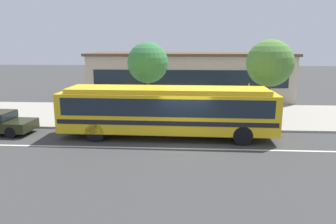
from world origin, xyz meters
TOP-DOWN VIEW (x-y plane):
  - ground_plane at (0.00, 0.00)m, footprint 120.00×120.00m
  - sidewalk_slab at (0.00, 6.51)m, footprint 60.00×8.00m
  - lane_stripe_center at (0.00, -0.80)m, footprint 56.00×0.16m
  - transit_bus at (-0.96, 1.16)m, footprint 11.61×2.77m
  - pedestrian_waiting_near_sign at (-5.54, 3.76)m, footprint 0.44×0.44m
  - pedestrian_walking_along_curb at (-0.54, 3.93)m, footprint 0.36×0.36m
  - pedestrian_standing_by_tree at (-1.91, 2.98)m, footprint 0.48×0.48m
  - bus_stop_sign at (3.71, 3.12)m, footprint 0.15×0.44m
  - street_tree_near_stop at (-2.47, 4.91)m, footprint 2.64×2.64m
  - street_tree_mid_block at (5.20, 4.60)m, footprint 2.92×2.92m
  - station_building at (0.27, 13.88)m, footprint 17.90×6.80m

SIDE VIEW (x-z plane):
  - ground_plane at x=0.00m, z-range 0.00..0.00m
  - lane_stripe_center at x=0.00m, z-range 0.00..0.01m
  - sidewalk_slab at x=0.00m, z-range 0.00..0.12m
  - pedestrian_walking_along_curb at x=-0.54m, z-range 0.25..1.86m
  - pedestrian_waiting_near_sign at x=-5.54m, z-range 0.26..1.90m
  - pedestrian_standing_by_tree at x=-1.91m, z-range 0.26..1.95m
  - transit_bus at x=-0.96m, z-range 0.23..2.97m
  - bus_stop_sign at x=3.71m, z-range 0.49..3.14m
  - station_building at x=0.27m, z-range 0.01..4.25m
  - street_tree_near_stop at x=-2.47m, z-range 1.30..6.35m
  - street_tree_mid_block at x=5.20m, z-range 1.24..6.44m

